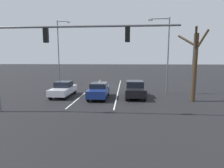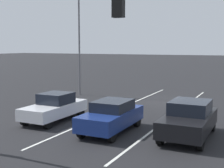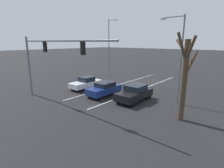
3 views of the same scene
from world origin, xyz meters
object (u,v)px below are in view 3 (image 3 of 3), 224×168
Objects in this scene: car_black_leftlane_front at (135,93)px; traffic_signal_gantry at (47,54)px; bare_tree_near at (184,75)px; street_lamp_right_shoulder at (110,45)px; car_white_rightlane_front at (86,83)px; street_lamp_left_shoulder at (179,54)px; car_navy_midlane_front at (104,89)px.

car_black_leftlane_front is 9.17m from traffic_signal_gantry.
street_lamp_right_shoulder is at bearing -31.46° from bare_tree_near.
car_white_rightlane_front is 0.51× the size of street_lamp_left_shoulder.
street_lamp_left_shoulder is at bearing -169.16° from car_white_rightlane_front.
street_lamp_left_shoulder is (-9.35, -7.68, -0.00)m from traffic_signal_gantry.
car_white_rightlane_front is 10.14m from street_lamp_right_shoulder.
car_white_rightlane_front reaches higher than car_navy_midlane_front.
street_lamp_right_shoulder is at bearing -37.85° from car_black_leftlane_front.
car_navy_midlane_front is at bearing 128.61° from street_lamp_right_shoulder.
street_lamp_left_shoulder reaches higher than car_navy_midlane_front.
street_lamp_right_shoulder is at bearing -24.36° from street_lamp_left_shoulder.
bare_tree_near is at bearing 148.54° from street_lamp_right_shoulder.
bare_tree_near is (-8.63, 0.68, 2.68)m from car_navy_midlane_front.
car_navy_midlane_front is 0.44× the size of street_lamp_right_shoulder.
car_black_leftlane_front is at bearing 30.67° from street_lamp_left_shoulder.
car_white_rightlane_front is 0.64× the size of bare_tree_near.
street_lamp_left_shoulder is 3.98m from bare_tree_near.
traffic_signal_gantry is 1.94× the size of bare_tree_near.
bare_tree_near is at bearing -158.63° from traffic_signal_gantry.
bare_tree_near reaches higher than car_navy_midlane_front.
car_black_leftlane_front is at bearing -136.53° from traffic_signal_gantry.
street_lamp_right_shoulder reaches higher than car_white_rightlane_front.
street_lamp_left_shoulder is (-10.61, -2.03, 3.97)m from car_white_rightlane_front.
car_black_leftlane_front is 0.34× the size of traffic_signal_gantry.
bare_tree_near is at bearing 175.51° from car_navy_midlane_front.
traffic_signal_gantry is 12.10m from street_lamp_left_shoulder.
car_navy_midlane_front is 6.87m from traffic_signal_gantry.
street_lamp_right_shoulder reaches higher than bare_tree_near.
bare_tree_near is (-11.14, -4.36, -1.27)m from traffic_signal_gantry.
street_lamp_right_shoulder reaches higher than car_navy_midlane_front.
car_navy_midlane_front is at bearing 10.92° from car_black_leftlane_front.
street_lamp_left_shoulder is at bearing -61.75° from bare_tree_near.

